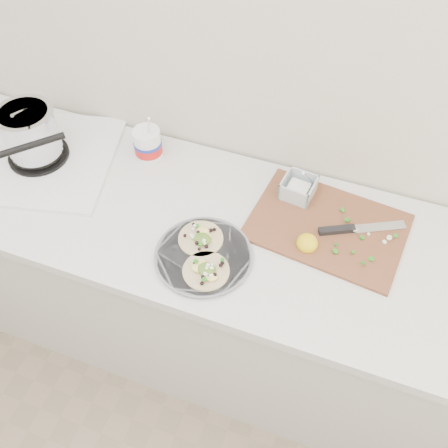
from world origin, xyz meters
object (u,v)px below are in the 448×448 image
(taco_plate, at_px, (203,254))
(tub, at_px, (148,143))
(cutboard, at_px, (326,221))
(stove, at_px, (34,142))

(taco_plate, distance_m, tub, 0.49)
(tub, distance_m, cutboard, 0.67)
(stove, xyz_separation_m, tub, (0.37, 0.15, -0.02))
(tub, relative_size, cutboard, 0.43)
(stove, distance_m, tub, 0.39)
(taco_plate, relative_size, tub, 1.35)
(taco_plate, height_order, cutboard, cutboard)
(cutboard, bearing_deg, tub, 178.78)
(stove, bearing_deg, cutboard, -9.89)
(cutboard, bearing_deg, stove, -170.35)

